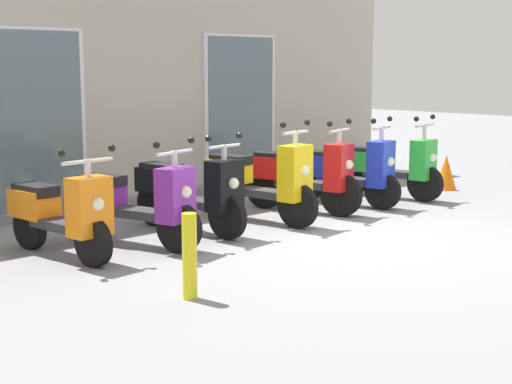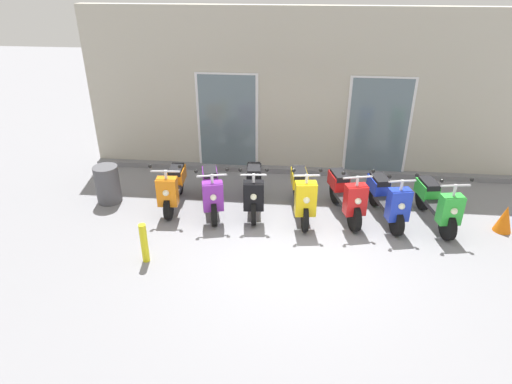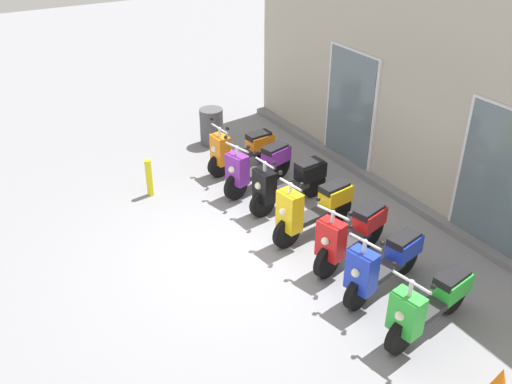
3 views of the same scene
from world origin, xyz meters
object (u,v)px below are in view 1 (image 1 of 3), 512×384
scooter_red (304,175)px  scooter_blue (346,171)px  scooter_black (190,190)px  scooter_green (389,166)px  traffic_cone (446,172)px  scooter_purple (135,202)px  scooter_yellow (261,180)px  scooter_orange (60,213)px  curb_bollard (190,256)px

scooter_red → scooter_blue: bearing=-4.0°
scooter_black → scooter_green: 3.47m
scooter_red → traffic_cone: size_ratio=3.06×
scooter_red → scooter_green: bearing=-3.4°
scooter_purple → scooter_yellow: 1.77m
scooter_orange → traffic_cone: size_ratio=2.92×
scooter_black → scooter_green: bearing=-3.0°
scooter_orange → scooter_purple: (0.81, -0.10, 0.02)m
scooter_green → scooter_red: bearing=176.6°
curb_bollard → traffic_cone: 6.46m
scooter_black → curb_bollard: scooter_black is taller
scooter_green → curb_bollard: size_ratio=2.29×
scooter_purple → scooter_red: 2.62m
scooter_purple → scooter_black: scooter_purple is taller
scooter_purple → traffic_cone: bearing=-2.3°
scooter_yellow → traffic_cone: 3.73m
scooter_purple → scooter_blue: size_ratio=1.02×
scooter_red → curb_bollard: scooter_red is taller
scooter_green → curb_bollard: bearing=-160.8°
scooter_yellow → scooter_green: 2.52m
scooter_orange → scooter_red: bearing=-1.0°
scooter_purple → scooter_red: scooter_red is taller
scooter_blue → scooter_purple: bearing=179.8°
scooter_blue → scooter_red: bearing=176.0°
curb_bollard → scooter_green: bearing=19.2°
scooter_blue → scooter_yellow: bearing=-178.8°
curb_bollard → traffic_cone: size_ratio=1.35×
scooter_blue → curb_bollard: bearing=-156.5°
scooter_orange → curb_bollard: 1.92m
scooter_purple → scooter_green: scooter_green is taller
scooter_black → traffic_cone: (4.67, -0.34, -0.22)m
scooter_purple → scooter_black: 0.84m
scooter_blue → traffic_cone: scooter_blue is taller
scooter_orange → scooter_green: 5.10m
scooter_blue → curb_bollard: 4.53m
scooter_yellow → curb_bollard: bearing=-145.2°
scooter_blue → curb_bollard: (-4.15, -1.80, -0.11)m
scooter_yellow → scooter_blue: scooter_yellow is taller
scooter_purple → scooter_yellow: size_ratio=0.98×
curb_bollard → traffic_cone: curb_bollard is taller
scooter_purple → scooter_blue: scooter_blue is taller
scooter_red → scooter_blue: scooter_red is taller
curb_bollard → scooter_orange: bearing=91.2°
scooter_purple → traffic_cone: scooter_purple is taller
scooter_blue → scooter_orange: bearing=178.4°
scooter_red → scooter_blue: size_ratio=1.01×
scooter_black → scooter_yellow: 0.96m
scooter_purple → scooter_yellow: (1.77, -0.04, 0.05)m
scooter_black → scooter_red: 1.79m
scooter_orange → scooter_purple: 0.82m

